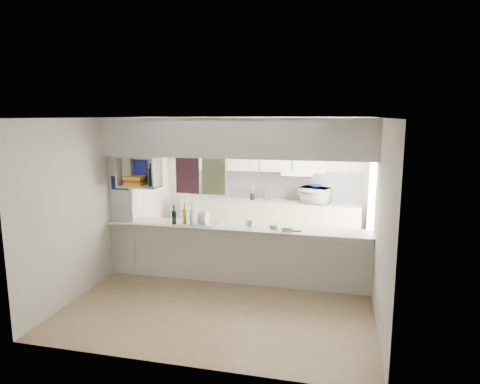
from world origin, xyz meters
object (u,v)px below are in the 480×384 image
(microwave, at_px, (315,195))
(wine_bottles, at_px, (184,217))
(dish_rack, at_px, (206,219))
(bowl, at_px, (316,186))

(microwave, bearing_deg, wine_bottles, 67.96)
(dish_rack, bearing_deg, microwave, 63.35)
(microwave, distance_m, wine_bottles, 2.91)
(bowl, relative_size, dish_rack, 0.53)
(dish_rack, relative_size, wine_bottles, 1.18)
(bowl, bearing_deg, microwave, 119.75)
(dish_rack, distance_m, wine_bottles, 0.35)
(microwave, distance_m, dish_rack, 2.63)
(bowl, bearing_deg, dish_rack, -127.96)
(bowl, height_order, wine_bottles, bowl)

